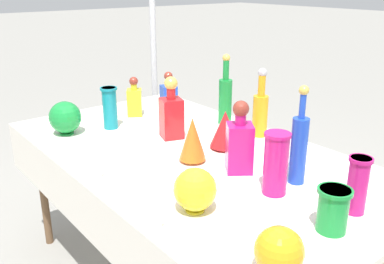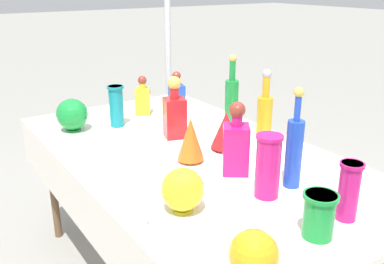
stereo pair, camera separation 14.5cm
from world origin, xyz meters
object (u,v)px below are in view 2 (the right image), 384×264
square_decanter_1 (236,144)px  fluted_vase_0 (191,139)px  square_decanter_3 (143,99)px  slender_vase_2 (116,105)px  slender_vase_1 (349,189)px  tall_bottle_2 (232,98)px  square_decanter_2 (177,97)px  round_bowl_1 (72,114)px  fluted_vase_1 (226,130)px  slender_vase_0 (319,214)px  slender_vase_3 (268,165)px  tall_bottle_0 (265,112)px  square_decanter_0 (175,113)px  round_bowl_2 (183,190)px  round_bowl_0 (254,255)px  canopy_pole (168,41)px  tall_bottle_1 (294,149)px

square_decanter_1 → fluted_vase_0: bearing=-155.4°
square_decanter_3 → slender_vase_2: size_ratio=1.03×
square_decanter_1 → slender_vase_1: size_ratio=1.49×
tall_bottle_2 → square_decanter_2: size_ratio=1.49×
tall_bottle_2 → square_decanter_3: size_ratio=1.67×
square_decanter_2 → round_bowl_1: size_ratio=1.49×
fluted_vase_1 → slender_vase_0: bearing=-16.1°
slender_vase_2 → slender_vase_3: slender_vase_3 is taller
tall_bottle_0 → square_decanter_0: tall_bottle_0 is taller
slender_vase_3 → fluted_vase_1: bearing=160.3°
slender_vase_1 → tall_bottle_2: bearing=163.0°
fluted_vase_1 → slender_vase_1: bearing=-4.0°
square_decanter_1 → round_bowl_2: 0.38m
square_decanter_0 → round_bowl_1: (-0.38, -0.40, -0.04)m
square_decanter_0 → square_decanter_3: bearing=173.7°
square_decanter_1 → round_bowl_0: bearing=-35.3°
tall_bottle_0 → round_bowl_2: bearing=-62.2°
fluted_vase_0 → slender_vase_1: bearing=13.6°
fluted_vase_0 → slender_vase_3: bearing=7.5°
square_decanter_1 → slender_vase_0: (0.51, -0.09, -0.05)m
round_bowl_0 → round_bowl_2: bearing=174.7°
slender_vase_0 → round_bowl_0: slender_vase_0 is taller
square_decanter_2 → round_bowl_2: bearing=-30.9°
fluted_vase_1 → canopy_pole: bearing=160.6°
fluted_vase_0 → round_bowl_2: bearing=-37.3°
slender_vase_3 → tall_bottle_2: bearing=150.3°
slender_vase_2 → square_decanter_0: bearing=28.2°
slender_vase_2 → fluted_vase_0: bearing=6.1°
tall_bottle_1 → round_bowl_0: size_ratio=2.73×
square_decanter_0 → slender_vase_3: square_decanter_0 is taller
slender_vase_0 → square_decanter_1: bearing=170.4°
square_decanter_2 → fluted_vase_1: size_ratio=1.41×
canopy_pole → round_bowl_0: bearing=-25.2°
slender_vase_0 → slender_vase_2: 1.32m
canopy_pole → square_decanter_2: bearing=-27.3°
fluted_vase_0 → tall_bottle_2: bearing=122.7°
slender_vase_0 → canopy_pole: canopy_pole is taller
tall_bottle_1 → fluted_vase_0: (-0.41, -0.19, -0.05)m
square_decanter_2 → round_bowl_0: square_decanter_2 is taller
square_decanter_3 → fluted_vase_0: square_decanter_3 is taller
square_decanter_0 → round_bowl_0: 1.12m
tall_bottle_1 → round_bowl_2: 0.46m
square_decanter_0 → slender_vase_1: size_ratio=1.54×
slender_vase_1 → fluted_vase_1: (-0.71, 0.05, -0.01)m
square_decanter_1 → square_decanter_3: size_ratio=1.32×
tall_bottle_0 → square_decanter_3: (-0.69, -0.32, -0.04)m
tall_bottle_1 → square_decanter_0: bearing=-173.0°
square_decanter_3 → slender_vase_3: (1.15, -0.10, 0.03)m
round_bowl_2 → slender_vase_1: bearing=50.8°
tall_bottle_0 → fluted_vase_1: 0.26m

